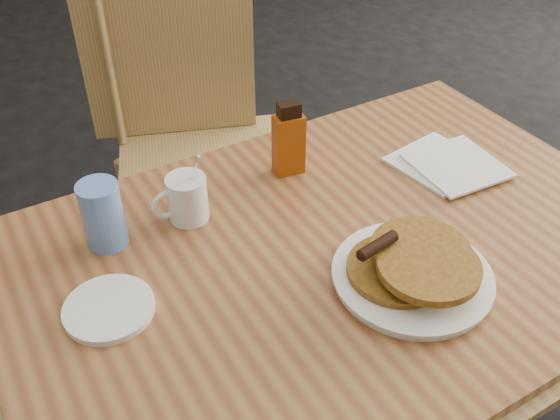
% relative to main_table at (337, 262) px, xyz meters
% --- Properties ---
extents(main_table, '(1.25, 0.87, 0.75)m').
position_rel_main_table_xyz_m(main_table, '(0.00, 0.00, 0.00)').
color(main_table, '#946134').
rests_on(main_table, floor).
extents(chair_main_far, '(0.59, 0.60, 1.04)m').
position_rel_main_table_xyz_m(chair_main_far, '(0.00, 0.77, -0.08)').
color(chair_main_far, tan).
rests_on(chair_main_far, floor).
extents(pancake_plate, '(0.27, 0.27, 0.08)m').
position_rel_main_table_xyz_m(pancake_plate, '(0.06, -0.13, 0.07)').
color(pancake_plate, white).
rests_on(pancake_plate, main_table).
extents(coffee_mug, '(0.11, 0.08, 0.14)m').
position_rel_main_table_xyz_m(coffee_mug, '(-0.21, 0.20, 0.09)').
color(coffee_mug, white).
rests_on(coffee_mug, main_table).
extents(syrup_bottle, '(0.06, 0.05, 0.16)m').
position_rel_main_table_xyz_m(syrup_bottle, '(0.03, 0.25, 0.12)').
color(syrup_bottle, maroon).
rests_on(syrup_bottle, main_table).
extents(napkin_stack, '(0.21, 0.22, 0.01)m').
position_rel_main_table_xyz_m(napkin_stack, '(0.34, 0.10, 0.05)').
color(napkin_stack, white).
rests_on(napkin_stack, main_table).
extents(blue_tumbler, '(0.08, 0.08, 0.13)m').
position_rel_main_table_xyz_m(blue_tumbler, '(-0.36, 0.20, 0.11)').
color(blue_tumbler, '#5E89DD').
rests_on(blue_tumbler, main_table).
extents(side_saucer, '(0.17, 0.17, 0.01)m').
position_rel_main_table_xyz_m(side_saucer, '(-0.41, 0.04, 0.05)').
color(side_saucer, white).
rests_on(side_saucer, main_table).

